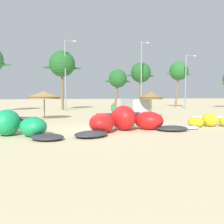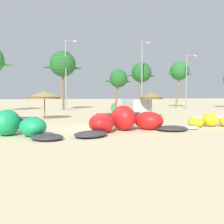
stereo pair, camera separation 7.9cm
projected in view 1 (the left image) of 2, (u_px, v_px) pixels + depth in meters
The scene contains 15 objects.
ground_plane at pixel (95, 130), 15.28m from camera, with size 260.00×260.00×0.00m, color beige.
kite_left at pixel (5, 127), 12.73m from camera, with size 6.98×4.14×1.46m.
kite_left_of_center at pixel (126, 121), 14.77m from camera, with size 7.76×4.07×1.60m.
kite_center at pixel (212, 122), 16.66m from camera, with size 5.37×3.06×0.98m.
beach_umbrella_near_van at pixel (44, 95), 21.89m from camera, with size 3.09×3.09×2.66m.
beach_umbrella_middle at pixel (151, 95), 24.31m from camera, with size 2.47×2.47×2.68m.
parked_van at pixel (134, 105), 27.32m from camera, with size 2.46×5.23×1.84m.
person_by_umbrellas at pixel (113, 112), 20.53m from camera, with size 0.36×0.24×1.62m.
palm_left_of_gap at pixel (62, 64), 35.52m from camera, with size 5.88×3.92×9.00m.
palm_center_left at pixel (118, 79), 37.40m from camera, with size 4.37×2.92×6.41m.
palm_center_right at pixel (141, 73), 40.91m from camera, with size 5.26×3.50×7.99m.
palm_right_of_gap at pixel (179, 71), 43.33m from camera, with size 5.22×3.48×8.52m.
lamppost_west_center at pixel (66, 72), 34.18m from camera, with size 1.76×0.24×10.33m.
lamppost_east_center at pixel (142, 73), 36.45m from camera, with size 1.39×0.24×10.59m.
lamppost_east at pixel (187, 78), 39.71m from camera, with size 2.05×0.24×9.13m.
Camera 1 is at (-3.20, -14.86, 2.26)m, focal length 37.44 mm.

